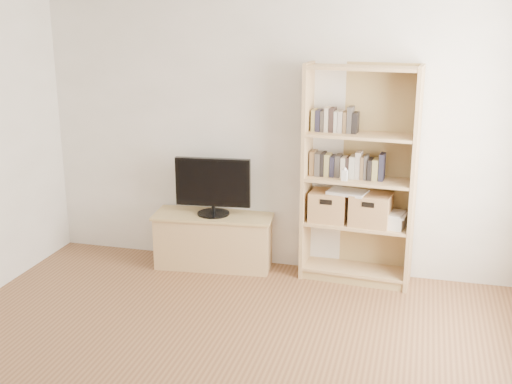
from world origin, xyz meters
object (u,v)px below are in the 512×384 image
(baby_monitor, at_px, (345,175))
(laptop, at_px, (348,192))
(tv_stand, at_px, (214,241))
(basket_right, at_px, (371,209))
(basket_left, at_px, (329,206))
(television, at_px, (213,186))
(bookshelf, at_px, (359,176))

(baby_monitor, height_order, laptop, baby_monitor)
(laptop, bearing_deg, tv_stand, -166.96)
(basket_right, xyz_separation_m, laptop, (-0.21, 0.01, 0.14))
(basket_left, distance_m, laptop, 0.23)
(tv_stand, bearing_deg, laptop, -4.68)
(television, relative_size, laptop, 2.12)
(basket_right, height_order, laptop, laptop)
(television, bearing_deg, basket_left, -3.09)
(tv_stand, bearing_deg, baby_monitor, -9.06)
(television, distance_m, basket_right, 1.47)
(basket_left, bearing_deg, television, -174.70)
(baby_monitor, distance_m, laptop, 0.20)
(baby_monitor, relative_size, basket_left, 0.29)
(television, height_order, basket_left, television)
(tv_stand, distance_m, basket_left, 1.17)
(baby_monitor, bearing_deg, tv_stand, -172.32)
(bookshelf, distance_m, basket_right, 0.32)
(tv_stand, bearing_deg, television, 0.00)
(baby_monitor, bearing_deg, laptop, 86.69)
(bookshelf, distance_m, laptop, 0.18)
(television, relative_size, basket_left, 2.15)
(tv_stand, bearing_deg, bookshelf, -4.50)
(basket_right, bearing_deg, bookshelf, -179.76)
(television, relative_size, baby_monitor, 7.42)
(basket_right, distance_m, laptop, 0.25)
(television, distance_m, baby_monitor, 1.25)
(baby_monitor, bearing_deg, television, -172.32)
(television, distance_m, basket_left, 1.10)
(basket_left, bearing_deg, basket_right, -0.90)
(tv_stand, distance_m, television, 0.55)
(bookshelf, distance_m, television, 1.36)
(tv_stand, distance_m, basket_right, 1.53)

